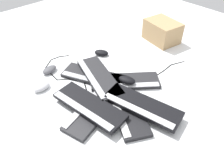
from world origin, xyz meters
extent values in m
plane|color=white|center=(0.00, 0.00, 0.00)|extent=(3.20, 3.20, 0.00)
cube|color=black|center=(0.27, -0.12, 0.01)|extent=(0.46, 0.35, 0.02)
cube|color=silver|center=(0.24, -0.17, 0.03)|extent=(0.38, 0.24, 0.01)
cube|color=#232326|center=(0.10, 0.04, 0.01)|extent=(0.40, 0.43, 0.02)
cube|color=silver|center=(0.14, 0.00, 0.03)|extent=(0.30, 0.35, 0.01)
cube|color=#232326|center=(-0.08, -0.07, 0.01)|extent=(0.46, 0.32, 0.02)
cube|color=#B2B5BA|center=(-0.05, -0.13, 0.03)|extent=(0.39, 0.21, 0.01)
cube|color=#232326|center=(0.15, -0.26, 0.01)|extent=(0.26, 0.46, 0.02)
cube|color=silver|center=(0.10, -0.27, 0.03)|extent=(0.15, 0.41, 0.01)
cube|color=black|center=(0.13, -0.29, 0.04)|extent=(0.46, 0.21, 0.02)
cube|color=#B2B5BA|center=(0.14, -0.34, 0.06)|extent=(0.42, 0.09, 0.01)
cube|color=black|center=(0.34, -0.07, 0.04)|extent=(0.46, 0.24, 0.02)
cube|color=silver|center=(0.35, -0.12, 0.06)|extent=(0.42, 0.13, 0.01)
cube|color=#232326|center=(-0.02, -0.08, 0.04)|extent=(0.46, 0.28, 0.02)
cube|color=#B2B5BA|center=(-0.04, -0.13, 0.06)|extent=(0.41, 0.16, 0.01)
ellipsoid|color=#4C4C51|center=(-0.34, -0.26, 0.02)|extent=(0.09, 0.12, 0.04)
ellipsoid|color=black|center=(-0.26, 0.15, 0.02)|extent=(0.13, 0.11, 0.04)
ellipsoid|color=black|center=(0.13, 0.02, 0.05)|extent=(0.13, 0.10, 0.04)
ellipsoid|color=#B7B7BC|center=(-0.22, -0.39, 0.02)|extent=(0.07, 0.11, 0.04)
cylinder|color=black|center=(0.00, -0.26, 0.00)|extent=(0.01, 0.12, 0.01)
cylinder|color=black|center=(-0.05, -0.18, 0.00)|extent=(0.09, 0.05, 0.01)
cylinder|color=black|center=(-0.14, -0.19, 0.00)|extent=(0.10, 0.07, 0.01)
cylinder|color=black|center=(-0.21, -0.24, 0.00)|extent=(0.05, 0.06, 0.01)
cylinder|color=black|center=(-0.27, -0.27, 0.00)|extent=(0.07, 0.01, 0.01)
cylinder|color=black|center=(-0.35, -0.26, 0.00)|extent=(0.10, 0.01, 0.01)
cylinder|color=black|center=(-0.43, -0.22, 0.00)|extent=(0.07, 0.09, 0.01)
cylinder|color=black|center=(-0.46, -0.14, 0.00)|extent=(0.01, 0.07, 0.01)
cylinder|color=black|center=(-0.44, -0.08, 0.00)|extent=(0.04, 0.06, 0.01)
sphere|color=black|center=(0.00, -0.31, 0.00)|extent=(0.01, 0.01, 0.01)
sphere|color=black|center=(0.00, -0.20, 0.00)|extent=(0.01, 0.01, 0.01)
sphere|color=black|center=(-0.09, -0.15, 0.00)|extent=(0.01, 0.01, 0.01)
sphere|color=black|center=(-0.19, -0.22, 0.00)|extent=(0.01, 0.01, 0.01)
sphere|color=black|center=(-0.23, -0.27, 0.00)|extent=(0.01, 0.01, 0.01)
sphere|color=black|center=(-0.30, -0.27, 0.00)|extent=(0.01, 0.01, 0.01)
sphere|color=black|center=(-0.40, -0.26, 0.00)|extent=(0.01, 0.01, 0.01)
sphere|color=black|center=(-0.46, -0.18, 0.00)|extent=(0.01, 0.01, 0.01)
sphere|color=black|center=(-0.46, -0.11, 0.00)|extent=(0.01, 0.01, 0.01)
sphere|color=black|center=(-0.42, -0.05, 0.00)|extent=(0.01, 0.01, 0.01)
cylinder|color=black|center=(-0.25, 0.02, 0.00)|extent=(0.05, 0.06, 0.01)
cylinder|color=black|center=(-0.19, -0.02, 0.00)|extent=(0.08, 0.05, 0.01)
cylinder|color=black|center=(-0.11, -0.02, 0.00)|extent=(0.09, 0.06, 0.01)
cylinder|color=black|center=(-0.02, 0.01, 0.00)|extent=(0.09, 0.01, 0.01)
cylinder|color=black|center=(0.08, 0.04, 0.00)|extent=(0.11, 0.07, 0.01)
cylinder|color=black|center=(0.15, 0.13, 0.00)|extent=(0.05, 0.11, 0.01)
cylinder|color=black|center=(0.18, 0.22, 0.00)|extent=(0.03, 0.09, 0.01)
cylinder|color=black|center=(0.19, 0.30, 0.00)|extent=(0.01, 0.06, 0.01)
cylinder|color=black|center=(0.19, 0.38, 0.00)|extent=(0.01, 0.09, 0.01)
cylinder|color=black|center=(0.21, 0.48, 0.00)|extent=(0.05, 0.11, 0.01)
sphere|color=black|center=(-0.27, 0.05, 0.00)|extent=(0.01, 0.01, 0.01)
sphere|color=black|center=(-0.23, 0.00, 0.00)|extent=(0.01, 0.01, 0.01)
sphere|color=black|center=(-0.15, -0.04, 0.00)|extent=(0.01, 0.01, 0.01)
sphere|color=black|center=(-0.07, 0.01, 0.00)|extent=(0.01, 0.01, 0.01)
sphere|color=black|center=(0.03, 0.01, 0.00)|extent=(0.01, 0.01, 0.01)
sphere|color=black|center=(0.13, 0.07, 0.00)|extent=(0.01, 0.01, 0.01)
sphere|color=black|center=(0.17, 0.18, 0.00)|extent=(0.01, 0.01, 0.01)
sphere|color=black|center=(0.19, 0.27, 0.00)|extent=(0.01, 0.01, 0.01)
sphere|color=black|center=(0.20, 0.33, 0.00)|extent=(0.01, 0.01, 0.01)
sphere|color=black|center=(0.19, 0.42, 0.00)|extent=(0.01, 0.01, 0.01)
sphere|color=black|center=(0.23, 0.53, 0.00)|extent=(0.01, 0.01, 0.01)
cube|color=tan|center=(-0.08, 0.66, 0.08)|extent=(0.30, 0.25, 0.17)
camera|label=1|loc=(0.84, -0.77, 0.93)|focal=35.00mm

